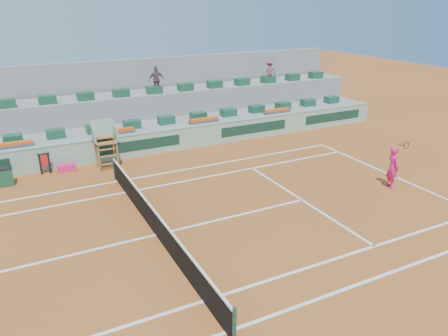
{
  "coord_description": "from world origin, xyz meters",
  "views": [
    {
      "loc": [
        -4.01,
        -13.29,
        7.88
      ],
      "look_at": [
        4.0,
        2.5,
        1.0
      ],
      "focal_mm": 35.0,
      "sensor_mm": 36.0,
      "label": 1
    }
  ],
  "objects": [
    {
      "name": "tennis_net",
      "position": [
        0.0,
        0.0,
        0.53
      ],
      "size": [
        0.1,
        11.97,
        1.1
      ],
      "color": "black",
      "rests_on": "ground"
    },
    {
      "name": "umpire_chair",
      "position": [
        0.0,
        7.5,
        1.54
      ],
      "size": [
        1.1,
        0.9,
        2.4
      ],
      "color": "olive",
      "rests_on": "ground"
    },
    {
      "name": "spectator_right",
      "position": [
        12.04,
        11.64,
        3.37
      ],
      "size": [
        0.99,
        0.57,
        1.53
      ],
      "primitive_type": "imported",
      "rotation": [
        0.0,
        0.0,
        3.15
      ],
      "color": "#8D4652",
      "rests_on": "seating_tier_upper"
    },
    {
      "name": "stadium_back_wall",
      "position": [
        0.0,
        13.9,
        2.2
      ],
      "size": [
        36.0,
        0.4,
        4.4
      ],
      "primitive_type": "cube",
      "color": "gray",
      "rests_on": "ground"
    },
    {
      "name": "court_lines",
      "position": [
        0.0,
        0.0,
        0.01
      ],
      "size": [
        23.89,
        11.09,
        0.01
      ],
      "color": "white",
      "rests_on": "ground"
    },
    {
      "name": "ground",
      "position": [
        0.0,
        0.0,
        0.0
      ],
      "size": [
        90.0,
        90.0,
        0.0
      ],
      "primitive_type": "plane",
      "color": "#944B1C",
      "rests_on": "ground"
    },
    {
      "name": "seating_tier_upper",
      "position": [
        0.0,
        12.3,
        1.3
      ],
      "size": [
        36.0,
        2.4,
        2.6
      ],
      "primitive_type": "cube",
      "color": "gray",
      "rests_on": "ground"
    },
    {
      "name": "seat_row_upper",
      "position": [
        0.0,
        11.7,
        2.82
      ],
      "size": [
        32.9,
        0.6,
        0.44
      ],
      "color": "#194C32",
      "rests_on": "seating_tier_upper"
    },
    {
      "name": "seating_tier_lower",
      "position": [
        0.0,
        10.7,
        0.6
      ],
      "size": [
        36.0,
        4.0,
        1.2
      ],
      "primitive_type": "cube",
      "color": "gray",
      "rests_on": "ground"
    },
    {
      "name": "tennis_player",
      "position": [
        10.76,
        -0.65,
        0.96
      ],
      "size": [
        0.63,
        0.96,
        2.28
      ],
      "color": "#F21F71",
      "rests_on": "ground"
    },
    {
      "name": "spectator_mid",
      "position": [
        4.18,
        11.7,
        3.4
      ],
      "size": [
        0.94,
        0.4,
        1.6
      ],
      "primitive_type": "imported",
      "rotation": [
        0.0,
        0.0,
        3.13
      ],
      "color": "#6B4756",
      "rests_on": "seating_tier_upper"
    },
    {
      "name": "seat_row_lower",
      "position": [
        0.0,
        9.8,
        1.42
      ],
      "size": [
        32.9,
        0.6,
        0.44
      ],
      "color": "#194C32",
      "rests_on": "seating_tier_lower"
    },
    {
      "name": "advertising_hoarding",
      "position": [
        0.02,
        8.5,
        0.63
      ],
      "size": [
        36.0,
        0.34,
        1.26
      ],
      "color": "#91B7A0",
      "rests_on": "ground"
    },
    {
      "name": "player_bag",
      "position": [
        -1.89,
        7.86,
        0.18
      ],
      "size": [
        0.82,
        0.37,
        0.37
      ],
      "primitive_type": "cube",
      "color": "#F21F71",
      "rests_on": "ground"
    },
    {
      "name": "drink_cooler_a",
      "position": [
        -4.58,
        7.36,
        0.42
      ],
      "size": [
        0.66,
        0.57,
        0.84
      ],
      "color": "#18482B",
      "rests_on": "ground"
    },
    {
      "name": "towel_rack",
      "position": [
        -2.83,
        8.02,
        0.6
      ],
      "size": [
        0.54,
        0.09,
        1.03
      ],
      "color": "black",
      "rests_on": "ground"
    },
    {
      "name": "flower_planters",
      "position": [
        -1.5,
        9.0,
        1.33
      ],
      "size": [
        26.8,
        0.36,
        0.28
      ],
      "color": "#4F4F4F",
      "rests_on": "seating_tier_lower"
    }
  ]
}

